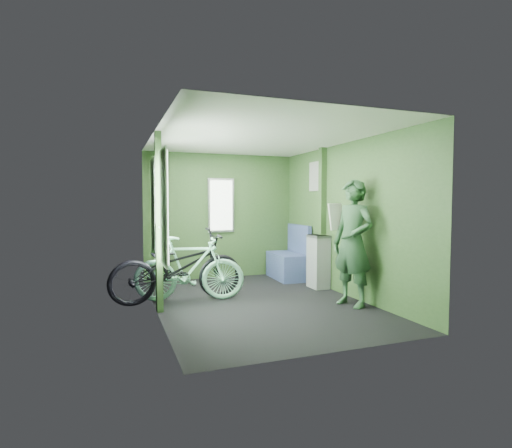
{
  "coord_description": "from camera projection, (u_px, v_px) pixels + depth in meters",
  "views": [
    {
      "loc": [
        -1.95,
        -5.19,
        1.41
      ],
      "look_at": [
        0.0,
        0.1,
        1.1
      ],
      "focal_mm": 28.0,
      "sensor_mm": 36.0,
      "label": 1
    }
  ],
  "objects": [
    {
      "name": "bench_seat",
      "position": [
        289.0,
        263.0,
        7.35
      ],
      "size": [
        0.56,
        0.96,
        0.99
      ],
      "rotation": [
        0.0,
        0.0,
        -0.04
      ],
      "color": "navy",
      "rests_on": "ground"
    },
    {
      "name": "passenger",
      "position": [
        353.0,
        243.0,
        5.39
      ],
      "size": [
        0.58,
        0.72,
        1.71
      ],
      "rotation": [
        0.0,
        0.0,
        -1.27
      ],
      "color": "#294C2F",
      "rests_on": "ground"
    },
    {
      "name": "waste_box",
      "position": [
        318.0,
        261.0,
        6.55
      ],
      "size": [
        0.26,
        0.36,
        0.87
      ],
      "primitive_type": "cube",
      "color": "gray",
      "rests_on": "ground"
    },
    {
      "name": "bicycle_black",
      "position": [
        178.0,
        302.0,
        5.63
      ],
      "size": [
        1.97,
        0.98,
        1.08
      ],
      "primitive_type": "imported",
      "rotation": [
        0.0,
        -0.14,
        1.67
      ],
      "color": "black",
      "rests_on": "ground"
    },
    {
      "name": "room",
      "position": [
        255.0,
        200.0,
        5.56
      ],
      "size": [
        4.0,
        4.02,
        2.31
      ],
      "color": "black",
      "rests_on": "ground"
    },
    {
      "name": "bicycle_mint",
      "position": [
        190.0,
        301.0,
        5.68
      ],
      "size": [
        1.64,
        0.87,
        0.97
      ],
      "primitive_type": "imported",
      "rotation": [
        0.0,
        -0.09,
        1.34
      ],
      "color": "#8BDBB5",
      "rests_on": "ground"
    }
  ]
}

